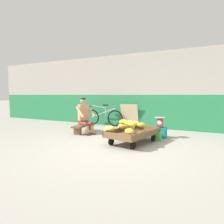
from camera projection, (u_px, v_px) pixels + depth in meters
name	position (u px, v px, depth m)	size (l,w,h in m)	color
ground_plane	(114.00, 149.00, 4.53)	(80.00, 80.00, 0.00)	#A39E93
back_wall	(154.00, 90.00, 7.39)	(16.00, 0.30, 2.80)	#287F4C
banana_cart	(133.00, 134.00, 5.08)	(1.11, 1.58, 0.36)	brown
banana_pile	(129.00, 125.00, 5.05)	(0.82, 1.50, 0.27)	yellow
low_bench	(84.00, 127.00, 6.52)	(0.43, 1.13, 0.27)	brown
vendor_seated	(85.00, 116.00, 6.42)	(0.74, 0.64, 1.14)	tan
plastic_crate	(160.00, 132.00, 5.76)	(0.36, 0.28, 0.30)	#19847F
weighing_scale	(160.00, 122.00, 5.73)	(0.30, 0.30, 0.29)	#28282D
bicycle_near_left	(103.00, 117.00, 7.96)	(1.66, 0.48, 0.86)	black
sign_board	(129.00, 115.00, 7.70)	(0.70, 0.22, 0.88)	#C6B289
shopping_bag	(158.00, 136.00, 5.37)	(0.18, 0.12, 0.24)	green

